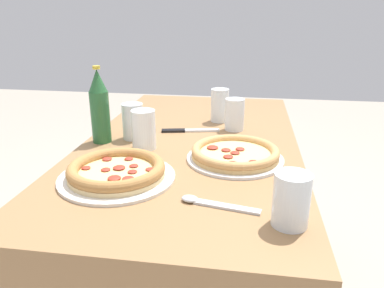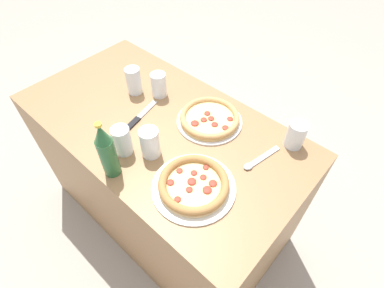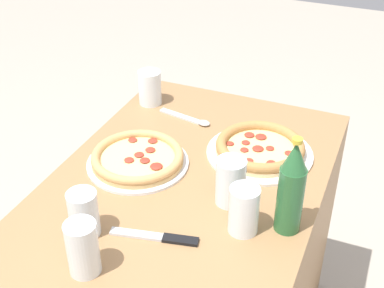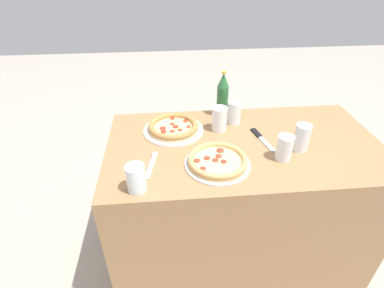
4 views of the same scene
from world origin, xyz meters
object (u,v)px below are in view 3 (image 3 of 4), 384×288
Objects in this scene: pizza_salami at (138,158)px; knife at (158,237)px; beer_bottle at (291,188)px; glass_lemonade at (150,89)px; glass_mango_juice at (244,211)px; glass_water at (84,215)px; glass_cola at (83,250)px; pizza_veggie at (260,148)px; glass_orange_juice at (231,183)px; spoon at (191,119)px.

knife is (-0.24, -0.18, -0.02)m from pizza_salami.
pizza_salami is at bearing 77.78° from beer_bottle.
knife is (-0.15, 0.26, -0.11)m from beer_bottle.
glass_lemonade is at bearing 27.91° from knife.
glass_mango_juice reaches higher than glass_lemonade.
pizza_salami is 2.45× the size of glass_water.
glass_cola reaches higher than glass_mango_juice.
glass_water is (-0.15, 0.33, -0.00)m from glass_mango_juice.
knife is at bearing -74.00° from glass_water.
glass_cola is (-0.56, 0.21, 0.04)m from pizza_veggie.
glass_orange_juice is (-0.23, 0.01, 0.04)m from pizza_veggie.
pizza_veggie is 0.54m from glass_water.
pizza_veggie is 0.32m from glass_mango_juice.
beer_bottle is (-0.09, -0.43, 0.10)m from pizza_salami.
spoon is at bearing 47.04° from beer_bottle.
pizza_veggie is 0.43m from knife.
glass_mango_juice reaches higher than knife.
glass_mango_juice reaches higher than pizza_veggie.
glass_lemonade is 0.70m from beer_bottle.
glass_lemonade is (0.15, 0.41, 0.03)m from pizza_veggie.
pizza_salami is 1.35× the size of knife.
spoon reaches higher than knife.
pizza_salami is 2.34× the size of glass_mango_juice.
spoon is at bearing 68.33° from pizza_veggie.
glass_lemonade is at bearing 69.73° from pizza_veggie.
pizza_salami is at bearing 3.20° from glass_water.
spoon is (0.56, -0.03, -0.05)m from glass_water.
glass_water is at bearing 106.00° from knife.
spoon is at bearing -9.04° from pizza_salami.
glass_orange_juice is at bearing -31.70° from glass_cola.
glass_mango_juice is at bearing -65.91° from glass_water.
spoon is at bearing -108.13° from glass_lemonade.
glass_mango_juice is 0.20m from knife.
glass_cola is at bearing 132.70° from glass_mango_juice.
pizza_salami is at bearing 120.61° from pizza_veggie.
glass_mango_juice is 1.05× the size of glass_water.
glass_cola is 0.46m from beer_bottle.
glass_lemonade reaches higher than spoon.
glass_mango_juice is 0.51m from spoon.
glass_orange_juice reaches higher than glass_mango_juice.
glass_mango_juice is at bearing -134.94° from glass_lemonade.
pizza_salami is 0.35m from glass_lemonade.
pizza_salami reaches higher than spoon.
glass_lemonade is 0.61× the size of spoon.
pizza_veggie is at bearing -30.94° from glass_water.
glass_water is at bearing -167.20° from glass_lemonade.
knife is at bearing -165.35° from spoon.
pizza_salami is 0.30m from knife.
glass_orange_juice reaches higher than pizza_veggie.
beer_bottle is (0.29, -0.36, 0.06)m from glass_cola.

